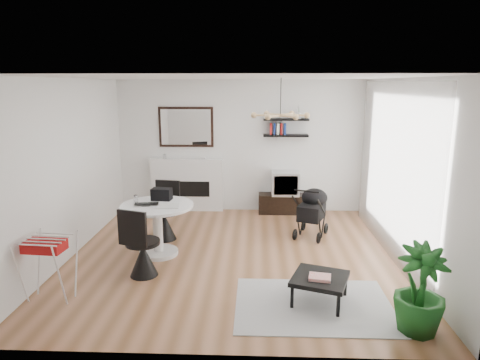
{
  "coord_description": "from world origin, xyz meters",
  "views": [
    {
      "loc": [
        0.35,
        -6.22,
        2.62
      ],
      "look_at": [
        0.09,
        0.4,
        1.12
      ],
      "focal_mm": 32.0,
      "sensor_mm": 36.0,
      "label": 1
    }
  ],
  "objects_px": {
    "crt_tv": "(285,183)",
    "drying_rack": "(49,267)",
    "fireplace": "(187,178)",
    "stroller": "(312,214)",
    "coffee_table": "(320,279)",
    "tv_console": "(284,204)",
    "potted_plant": "(420,290)",
    "dining_table": "(158,222)"
  },
  "relations": [
    {
      "from": "crt_tv",
      "to": "drying_rack",
      "type": "bearing_deg",
      "value": -129.63
    },
    {
      "from": "fireplace",
      "to": "stroller",
      "type": "bearing_deg",
      "value": -30.84
    },
    {
      "from": "stroller",
      "to": "coffee_table",
      "type": "height_order",
      "value": "stroller"
    },
    {
      "from": "tv_console",
      "to": "coffee_table",
      "type": "height_order",
      "value": "tv_console"
    },
    {
      "from": "potted_plant",
      "to": "stroller",
      "type": "bearing_deg",
      "value": 104.34
    },
    {
      "from": "tv_console",
      "to": "stroller",
      "type": "distance_m",
      "value": 1.4
    },
    {
      "from": "fireplace",
      "to": "drying_rack",
      "type": "xyz_separation_m",
      "value": [
        -1.08,
        -3.88,
        -0.26
      ]
    },
    {
      "from": "tv_console",
      "to": "coffee_table",
      "type": "distance_m",
      "value": 3.71
    },
    {
      "from": "dining_table",
      "to": "potted_plant",
      "type": "xyz_separation_m",
      "value": [
        3.26,
        -2.01,
        -0.05
      ]
    },
    {
      "from": "fireplace",
      "to": "dining_table",
      "type": "xyz_separation_m",
      "value": [
        -0.07,
        -2.42,
        -0.15
      ]
    },
    {
      "from": "crt_tv",
      "to": "stroller",
      "type": "bearing_deg",
      "value": -73.57
    },
    {
      "from": "potted_plant",
      "to": "coffee_table",
      "type": "bearing_deg",
      "value": 148.07
    },
    {
      "from": "drying_rack",
      "to": "crt_tv",
      "type": "bearing_deg",
      "value": 55.29
    },
    {
      "from": "coffee_table",
      "to": "crt_tv",
      "type": "bearing_deg",
      "value": 92.97
    },
    {
      "from": "fireplace",
      "to": "crt_tv",
      "type": "distance_m",
      "value": 2.04
    },
    {
      "from": "crt_tv",
      "to": "potted_plant",
      "type": "bearing_deg",
      "value": -75.01
    },
    {
      "from": "dining_table",
      "to": "drying_rack",
      "type": "xyz_separation_m",
      "value": [
        -1.01,
        -1.47,
        -0.11
      ]
    },
    {
      "from": "stroller",
      "to": "potted_plant",
      "type": "relative_size",
      "value": 0.95
    },
    {
      "from": "stroller",
      "to": "potted_plant",
      "type": "xyz_separation_m",
      "value": [
        0.76,
        -2.98,
        0.09
      ]
    },
    {
      "from": "fireplace",
      "to": "drying_rack",
      "type": "height_order",
      "value": "fireplace"
    },
    {
      "from": "drying_rack",
      "to": "potted_plant",
      "type": "bearing_deg",
      "value": -2.31
    },
    {
      "from": "fireplace",
      "to": "potted_plant",
      "type": "xyz_separation_m",
      "value": [
        3.19,
        -4.42,
        -0.2
      ]
    },
    {
      "from": "dining_table",
      "to": "tv_console",
      "type": "bearing_deg",
      "value": 47.57
    },
    {
      "from": "tv_console",
      "to": "dining_table",
      "type": "relative_size",
      "value": 0.95
    },
    {
      "from": "drying_rack",
      "to": "coffee_table",
      "type": "relative_size",
      "value": 1.0
    },
    {
      "from": "coffee_table",
      "to": "potted_plant",
      "type": "height_order",
      "value": "potted_plant"
    },
    {
      "from": "stroller",
      "to": "coffee_table",
      "type": "distance_m",
      "value": 2.39
    },
    {
      "from": "dining_table",
      "to": "coffee_table",
      "type": "bearing_deg",
      "value": -31.53
    },
    {
      "from": "fireplace",
      "to": "tv_console",
      "type": "xyz_separation_m",
      "value": [
        2.03,
        -0.12,
        -0.49
      ]
    },
    {
      "from": "fireplace",
      "to": "coffee_table",
      "type": "distance_m",
      "value": 4.44
    },
    {
      "from": "coffee_table",
      "to": "potted_plant",
      "type": "relative_size",
      "value": 0.83
    },
    {
      "from": "tv_console",
      "to": "potted_plant",
      "type": "bearing_deg",
      "value": -74.92
    },
    {
      "from": "stroller",
      "to": "fireplace",
      "type": "bearing_deg",
      "value": 171.09
    },
    {
      "from": "fireplace",
      "to": "crt_tv",
      "type": "xyz_separation_m",
      "value": [
        2.04,
        -0.12,
        -0.05
      ]
    },
    {
      "from": "drying_rack",
      "to": "tv_console",
      "type": "bearing_deg",
      "value": 55.39
    },
    {
      "from": "tv_console",
      "to": "potted_plant",
      "type": "height_order",
      "value": "potted_plant"
    },
    {
      "from": "tv_console",
      "to": "potted_plant",
      "type": "relative_size",
      "value": 1.08
    },
    {
      "from": "potted_plant",
      "to": "drying_rack",
      "type": "bearing_deg",
      "value": 172.76
    },
    {
      "from": "stroller",
      "to": "coffee_table",
      "type": "xyz_separation_m",
      "value": [
        -0.2,
        -2.38,
        -0.1
      ]
    },
    {
      "from": "fireplace",
      "to": "dining_table",
      "type": "distance_m",
      "value": 2.42
    },
    {
      "from": "fireplace",
      "to": "coffee_table",
      "type": "height_order",
      "value": "fireplace"
    },
    {
      "from": "fireplace",
      "to": "crt_tv",
      "type": "relative_size",
      "value": 3.92
    }
  ]
}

